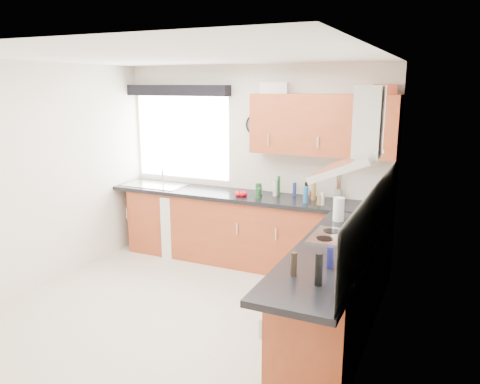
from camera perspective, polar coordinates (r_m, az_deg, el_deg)
The scene contains 41 objects.
ground_plane at distance 4.93m, azimuth -6.98°, elevation -14.36°, with size 3.60×3.60×0.00m, color beige.
ceiling at distance 4.39m, azimuth -7.91°, elevation 16.05°, with size 3.60×3.60×0.02m, color white.
wall_back at distance 6.07m, azimuth 1.58°, elevation 3.43°, with size 3.60×0.02×2.50m, color silver.
wall_front at distance 3.18m, azimuth -24.87°, elevation -6.71°, with size 3.60×0.02×2.50m, color silver.
wall_left at distance 5.64m, azimuth -23.15°, elevation 1.66°, with size 0.02×3.60×2.50m, color silver.
wall_right at distance 3.88m, azimuth 15.82°, elevation -2.54°, with size 0.02×3.60×2.50m, color silver.
window at distance 6.50m, azimuth -7.05°, elevation 6.64°, with size 1.40×0.02×1.10m, color silver.
window_blind at distance 6.38m, azimuth -7.64°, elevation 12.19°, with size 1.50×0.18×0.14m, color black.
splashback at distance 4.19m, azimuth 16.27°, elevation -2.43°, with size 0.01×3.00×0.54m, color white.
base_cab_back at distance 6.04m, azimuth -0.42°, elevation -4.61°, with size 3.00×0.58×0.86m, color maroon.
base_cab_corner at distance 5.58m, azimuth 14.69°, elevation -6.55°, with size 0.60×0.60×0.86m, color maroon.
base_cab_right at distance 4.35m, azimuth 11.61°, elevation -12.12°, with size 0.58×2.10×0.86m, color maroon.
worktop_back at distance 5.87m, azimuth 0.41°, elevation -0.52°, with size 3.60×0.62×0.05m, color black.
worktop_right at distance 4.04m, azimuth 11.27°, elevation -7.10°, with size 0.62×2.42×0.05m, color black.
sink at distance 6.50m, azimuth -10.35°, elevation 1.18°, with size 0.84×0.46×0.10m, color beige, non-canonical shape.
oven at distance 4.49m, azimuth 11.92°, elevation -11.39°, with size 0.56×0.58×0.85m, color black.
hob_plate at distance 4.31m, azimuth 12.23°, elevation -5.42°, with size 0.52×0.52×0.01m, color beige.
extractor_hood at distance 4.11m, azimuth 14.16°, elevation 5.80°, with size 0.52×0.78×0.66m, color beige, non-canonical shape.
upper_cabinets at distance 5.53m, azimuth 10.08°, elevation 8.06°, with size 1.70×0.35×0.70m, color maroon.
washing_machine at distance 6.39m, azimuth -6.38°, elevation -3.87°, with size 0.57×0.55×0.83m, color silver.
wall_clock at distance 5.95m, azimuth 1.91°, elevation 8.18°, with size 0.28×0.28×0.04m, color black.
casserole at distance 5.80m, azimuth 4.16°, elevation 12.57°, with size 0.33×0.24×0.14m, color silver.
storage_box at distance 5.48m, azimuth 17.24°, elevation 11.89°, with size 0.24×0.20×0.11m, color #CA4F31.
utensil_pot at distance 5.69m, azimuth 11.89°, elevation -0.31°, with size 0.09×0.09×0.13m, color gray.
kitchen_roll at distance 4.81m, azimuth 11.93°, elevation -2.07°, with size 0.11×0.11×0.24m, color silver.
tomato_cluster at distance 5.76m, azimuth 0.13°, elevation -0.22°, with size 0.14×0.14×0.06m, color #C0040D, non-canonical shape.
jar_0 at distance 5.87m, azimuth 2.47°, elevation 0.18°, with size 0.05×0.05×0.09m, color #A89C8F.
jar_1 at distance 5.67m, azimuth 2.20°, elevation -0.13°, with size 0.07×0.07×0.12m, color #194720.
jar_2 at distance 5.41m, azimuth 10.03°, elevation -0.84°, with size 0.05×0.05×0.14m, color #ABA492.
jar_3 at distance 5.42m, azimuth 9.64°, elevation -0.97°, with size 0.05×0.05×0.12m, color olive.
jar_4 at distance 5.78m, azimuth 4.31°, elevation 0.49°, with size 0.06×0.06×0.20m, color #B8A99D.
jar_5 at distance 5.80m, azimuth 6.66°, elevation 0.32°, with size 0.04×0.04×0.17m, color navy.
jar_6 at distance 5.70m, azimuth 8.09°, elevation 0.21°, with size 0.04×0.04×0.20m, color black.
jar_7 at distance 5.81m, azimuth 4.73°, elevation 0.76°, with size 0.04×0.04×0.24m, color #19471E.
jar_8 at distance 5.83m, azimuth 2.27°, elevation 0.36°, with size 0.08×0.08×0.14m, color #184418.
jar_9 at distance 5.69m, azimuth 8.79°, elevation -0.36°, with size 0.07×0.07×0.10m, color #531D21.
jar_10 at distance 5.62m, azimuth 8.97°, elevation 0.25°, with size 0.05×0.05×0.25m, color olive.
jar_11 at distance 5.47m, azimuth 8.02°, elevation -0.36°, with size 0.06×0.06×0.19m, color #1A5380.
bottle_0 at distance 3.43m, azimuth 6.56°, elevation -8.66°, with size 0.05×0.05×0.17m, color black.
bottle_1 at distance 3.59m, azimuth 10.93°, elevation -7.82°, with size 0.06×0.06×0.17m, color #17184F.
bottle_2 at distance 3.27m, azimuth 9.58°, elevation -9.29°, with size 0.05×0.05×0.23m, color black.
Camera 1 is at (2.33, -3.71, 2.25)m, focal length 35.00 mm.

